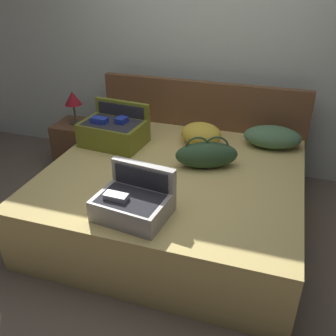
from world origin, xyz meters
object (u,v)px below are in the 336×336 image
pillow_center_head (201,134)px  bed (173,198)px  hard_case_large (114,131)px  hard_case_medium (133,202)px  table_lamp (73,99)px  nightstand (79,145)px  duffel_bag (207,155)px  pillow_near_headboard (272,137)px

pillow_center_head → bed: bearing=-99.4°
hard_case_large → hard_case_medium: size_ratio=1.17×
table_lamp → nightstand: bearing=0.0°
hard_case_large → pillow_center_head: bearing=23.0°
hard_case_medium → bed: bearing=90.6°
duffel_bag → bed: bearing=-148.3°
pillow_center_head → table_lamp: bearing=175.1°
pillow_near_headboard → nightstand: size_ratio=1.01×
hard_case_large → pillow_center_head: hard_case_large is taller
pillow_center_head → nightstand: bearing=175.1°
nightstand → hard_case_medium: bearing=-47.6°
hard_case_large → duffel_bag: (0.92, -0.18, -0.02)m
hard_case_large → table_lamp: size_ratio=1.71×
hard_case_large → pillow_near_headboard: size_ratio=1.16×
hard_case_large → pillow_center_head: (0.77, 0.24, -0.03)m
hard_case_large → pillow_center_head: size_ratio=1.57×
hard_case_medium → table_lamp: bearing=139.6°
hard_case_medium → hard_case_large: bearing=128.7°
duffel_bag → pillow_center_head: size_ratio=1.45×
hard_case_medium → duffel_bag: size_ratio=0.92×
table_lamp → duffel_bag: bearing=-19.4°
bed → duffel_bag: size_ratio=3.71×
pillow_near_headboard → table_lamp: (-2.03, -0.02, 0.15)m
bed → pillow_center_head: (0.09, 0.57, 0.36)m
hard_case_medium → table_lamp: size_ratio=1.46×
bed → pillow_near_headboard: pillow_near_headboard is taller
pillow_center_head → table_lamp: size_ratio=1.09×
duffel_bag → table_lamp: 1.64m
hard_case_medium → pillow_near_headboard: (0.80, 1.37, -0.00)m
hard_case_large → bed: bearing=-20.1°
duffel_bag → nightstand: 1.68m
hard_case_medium → pillow_center_head: 1.24m
bed → pillow_near_headboard: (0.73, 0.71, 0.36)m
bed → hard_case_large: (-0.68, 0.33, 0.39)m
hard_case_large → nightstand: 0.83m
bed → duffel_bag: 0.47m
bed → pillow_center_head: pillow_center_head is taller
bed → nightstand: 1.48m
pillow_near_headboard → duffel_bag: bearing=-131.0°
hard_case_large → table_lamp: bearing=155.3°
duffel_bag → table_lamp: (-1.54, 0.54, 0.14)m
hard_case_medium → pillow_center_head: hard_case_medium is taller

